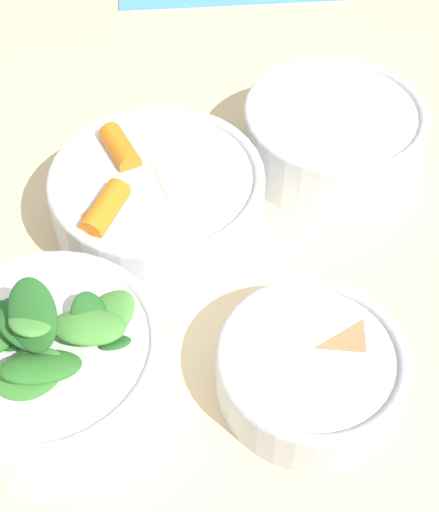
# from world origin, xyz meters

# --- Properties ---
(dining_table) EXTENTS (1.25, 1.06, 0.73)m
(dining_table) POSITION_xyz_m (0.00, 0.00, 0.64)
(dining_table) COLOR beige
(dining_table) RESTS_ON ground_plane
(bowl_carrots) EXTENTS (0.19, 0.19, 0.08)m
(bowl_carrots) POSITION_xyz_m (-0.09, 0.08, 0.77)
(bowl_carrots) COLOR silver
(bowl_carrots) RESTS_ON dining_table
(bowl_greens) EXTENTS (0.17, 0.17, 0.12)m
(bowl_greens) POSITION_xyz_m (-0.18, -0.08, 0.77)
(bowl_greens) COLOR white
(bowl_greens) RESTS_ON dining_table
(bowl_beans_hotdog) EXTENTS (0.18, 0.18, 0.07)m
(bowl_beans_hotdog) POSITION_xyz_m (0.09, 0.15, 0.76)
(bowl_beans_hotdog) COLOR silver
(bowl_beans_hotdog) RESTS_ON dining_table
(bowl_cookies) EXTENTS (0.14, 0.14, 0.05)m
(bowl_cookies) POSITION_xyz_m (0.01, -0.10, 0.75)
(bowl_cookies) COLOR silver
(bowl_cookies) RESTS_ON dining_table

